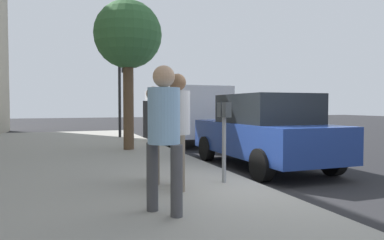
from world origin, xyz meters
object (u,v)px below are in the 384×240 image
Objects in this scene: parking_meter at (224,125)px; parking_officer at (154,127)px; parked_van_far at (183,112)px; parked_sedan_near at (263,131)px; pedestrian_bystander at (164,126)px; pedestrian_at_meter at (178,120)px; street_tree at (128,37)px; traffic_signal at (122,81)px.

parking_officer is (0.42, 1.16, -0.04)m from parking_meter.
parked_sedan_near is at bearing 180.00° from parked_van_far.
pedestrian_bystander is 4.64m from parked_sedan_near.
parking_officer is at bearing 119.75° from pedestrian_at_meter.
parking_meter is 5.87m from street_tree.
parking_meter is 1.24m from parking_officer.
parking_meter is at bearing 9.80° from pedestrian_bystander.
pedestrian_at_meter is (-0.15, 0.90, 0.10)m from parking_meter.
traffic_signal is at bearing -6.36° from street_tree.
street_tree is at bearing 50.85° from pedestrian_bystander.
parked_van_far is at bearing 74.05° from parking_officer.
parked_van_far reaches higher than parking_officer.
parked_sedan_near is 0.85× the size of parked_van_far.
street_tree is (4.86, -0.41, 2.48)m from parking_officer.
pedestrian_at_meter is at bearing 160.72° from parked_van_far.
parking_officer is 0.37× the size of street_tree.
parked_sedan_near is 6.08m from parked_van_far.
traffic_signal is (9.62, 0.27, 1.41)m from parking_meter.
street_tree is at bearing 93.96° from pedestrian_at_meter.
traffic_signal reaches higher than pedestrian_bystander.
parked_van_far reaches higher than parked_sedan_near.
street_tree is at bearing 37.40° from parked_sedan_near.
pedestrian_at_meter is 0.41× the size of street_tree.
pedestrian_at_meter reaches higher than parking_meter.
street_tree is 1.27× the size of traffic_signal.
street_tree reaches higher than parked_sedan_near.
pedestrian_bystander is at bearing 173.85° from street_tree.
parking_meter is 2.64m from parked_sedan_near.
parking_meter is 8.11m from parked_van_far.
parked_van_far is at bearing -45.64° from street_tree.
parked_sedan_near is at bearing -46.51° from parking_meter.
parked_sedan_near is 8.28m from traffic_signal.
parking_meter is at bearing 133.49° from parked_sedan_near.
parking_meter is 0.31× the size of street_tree.
pedestrian_at_meter is at bearing -59.39° from parking_officer.
parking_meter is 0.84× the size of parking_officer.
pedestrian_at_meter reaches higher than pedestrian_bystander.
parking_officer is 0.47× the size of traffic_signal.
pedestrian_bystander is at bearing 173.77° from traffic_signal.
traffic_signal is at bearing 90.86° from parking_officer.
parked_sedan_near is (1.38, -3.06, -0.23)m from parking_officer.
pedestrian_bystander reaches higher than parking_officer.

